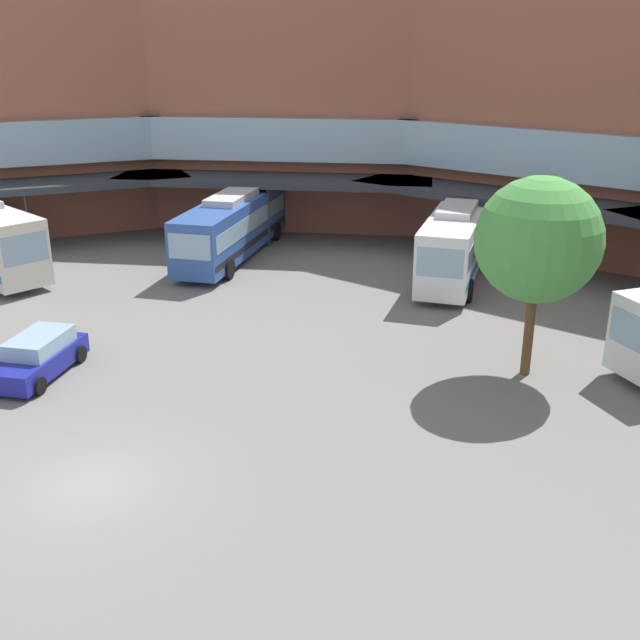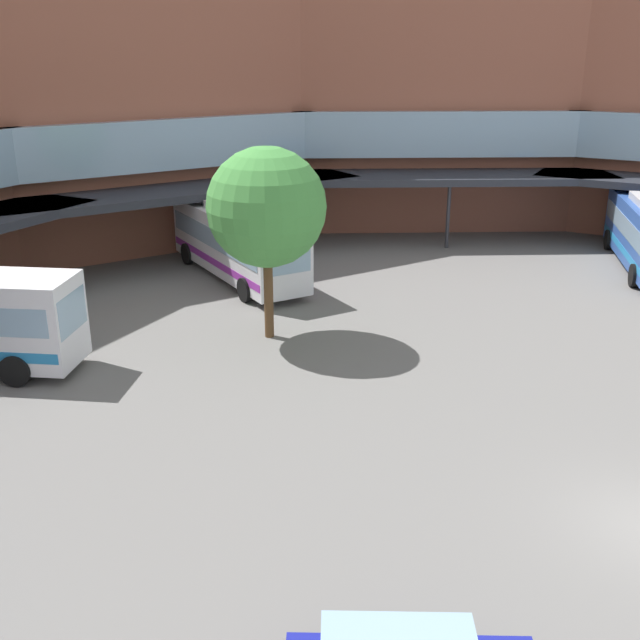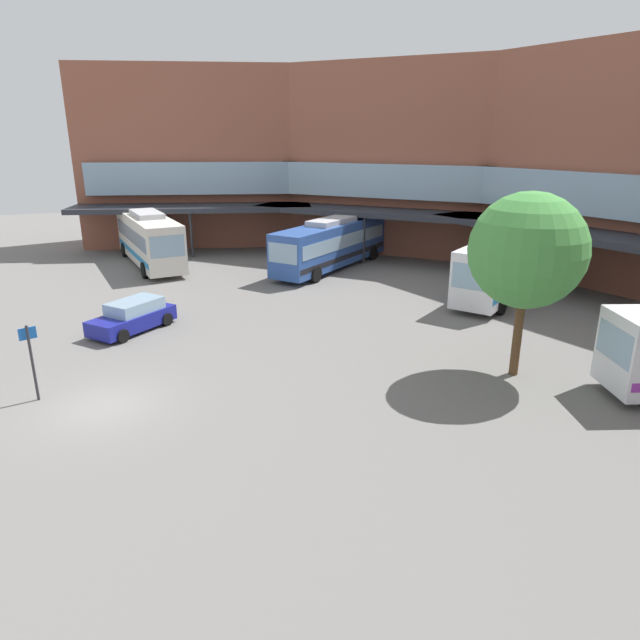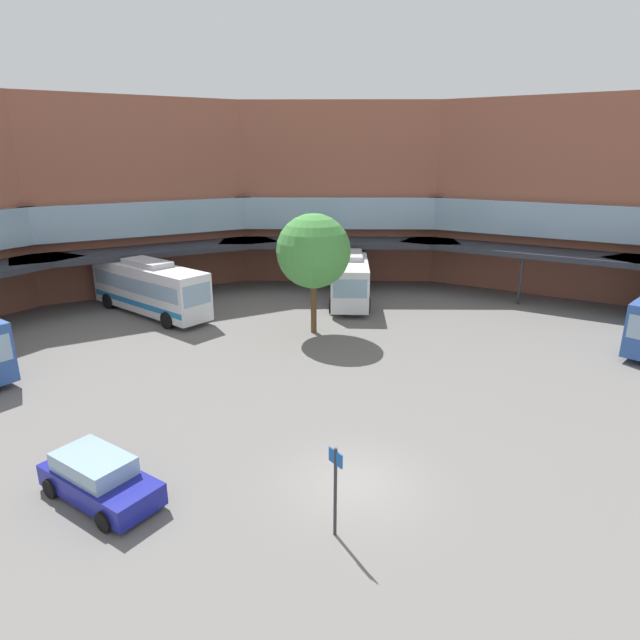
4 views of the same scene
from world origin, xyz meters
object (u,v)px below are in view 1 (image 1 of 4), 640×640
at_px(bus_4, 233,225).
at_px(plaza_tree, 538,240).
at_px(bus_2, 455,242).
at_px(parked_car, 38,356).

bearing_deg(bus_4, plaza_tree, 52.10).
bearing_deg(plaza_tree, bus_4, -178.84).
height_order(bus_2, bus_4, bus_2).
height_order(bus_4, plaza_tree, plaza_tree).
xyz_separation_m(bus_2, plaza_tree, (10.03, -6.64, 3.21)).
bearing_deg(bus_2, plaza_tree, 20.59).
relative_size(bus_2, plaza_tree, 1.34).
height_order(bus_4, parked_car, bus_4).
bearing_deg(bus_4, bus_2, 84.93).
relative_size(bus_2, parked_car, 2.21).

